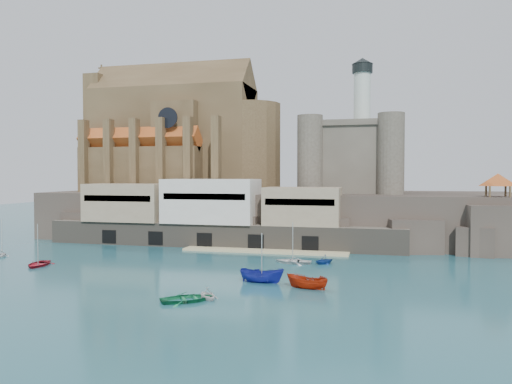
{
  "coord_description": "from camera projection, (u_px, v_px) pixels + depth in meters",
  "views": [
    {
      "loc": [
        22.28,
        -68.72,
        13.89
      ],
      "look_at": [
        -3.13,
        32.0,
        10.26
      ],
      "focal_mm": 35.0,
      "sensor_mm": 36.0,
      "label": 1
    }
  ],
  "objects": [
    {
      "name": "ground",
      "position": [
        223.0,
        270.0,
        72.52
      ],
      "size": [
        300.0,
        300.0,
        0.0
      ],
      "primitive_type": "plane",
      "color": "#194853",
      "rests_on": "ground"
    },
    {
      "name": "promontory",
      "position": [
        277.0,
        215.0,
        110.55
      ],
      "size": [
        100.0,
        36.0,
        10.0
      ],
      "color": "#2B2420",
      "rests_on": "ground"
    },
    {
      "name": "quay",
      "position": [
        210.0,
        215.0,
        97.16
      ],
      "size": [
        70.0,
        12.0,
        13.05
      ],
      "color": "#61594D",
      "rests_on": "ground"
    },
    {
      "name": "church",
      "position": [
        180.0,
        140.0,
        118.21
      ],
      "size": [
        47.0,
        25.93,
        30.51
      ],
      "color": "#4A3922",
      "rests_on": "promontory"
    },
    {
      "name": "castle_keep",
      "position": [
        352.0,
        154.0,
        107.76
      ],
      "size": [
        21.2,
        21.2,
        29.3
      ],
      "color": "#4B453B",
      "rests_on": "promontory"
    },
    {
      "name": "rock_outcrop",
      "position": [
        497.0,
        231.0,
        87.16
      ],
      "size": [
        14.5,
        10.5,
        8.7
      ],
      "color": "#2B2420",
      "rests_on": "ground"
    },
    {
      "name": "pavilion",
      "position": [
        498.0,
        181.0,
        87.01
      ],
      "size": [
        6.4,
        6.4,
        5.4
      ],
      "color": "#4A3922",
      "rests_on": "rock_outcrop"
    },
    {
      "name": "boat_0",
      "position": [
        38.0,
        266.0,
        75.79
      ],
      "size": [
        4.17,
        2.08,
        5.62
      ],
      "primitive_type": "imported",
      "rotation": [
        0.0,
        0.0,
        0.24
      ],
      "color": "maroon",
      "rests_on": "ground"
    },
    {
      "name": "boat_1",
      "position": [
        208.0,
        299.0,
        55.52
      ],
      "size": [
        3.18,
        3.15,
        3.22
      ],
      "primitive_type": "imported",
      "rotation": [
        0.0,
        0.0,
        0.76
      ],
      "color": "silver",
      "rests_on": "ground"
    },
    {
      "name": "boat_2",
      "position": [
        262.0,
        283.0,
        64.08
      ],
      "size": [
        2.35,
        2.29,
        5.87
      ],
      "primitive_type": "imported",
      "rotation": [
        0.0,
        0.0,
        1.54
      ],
      "color": "navy",
      "rests_on": "ground"
    },
    {
      "name": "boat_3",
      "position": [
        187.0,
        301.0,
        54.69
      ],
      "size": [
        3.45,
        4.15,
        5.91
      ],
      "primitive_type": "imported",
      "rotation": [
        0.0,
        0.0,
        2.19
      ],
      "color": "#197A4A",
      "rests_on": "ground"
    },
    {
      "name": "boat_4",
      "position": [
        2.0,
        257.0,
        84.39
      ],
      "size": [
        2.94,
        2.56,
        2.91
      ],
      "primitive_type": "imported",
      "rotation": [
        0.0,
        0.0,
        3.65
      ],
      "color": "silver",
      "rests_on": "ground"
    },
    {
      "name": "boat_5",
      "position": [
        307.0,
        289.0,
        60.69
      ],
      "size": [
        2.34,
        2.3,
        5.24
      ],
      "primitive_type": "imported",
      "rotation": [
        0.0,
        0.0,
        4.53
      ],
      "color": "#9D2108",
      "rests_on": "ground"
    },
    {
      "name": "boat_6",
      "position": [
        293.0,
        263.0,
        78.3
      ],
      "size": [
        1.66,
        4.24,
        5.78
      ],
      "primitive_type": "imported",
      "rotation": [
        0.0,
        0.0,
        4.6
      ],
      "color": "silver",
      "rests_on": "ground"
    },
    {
      "name": "boat_7",
      "position": [
        324.0,
        264.0,
        77.59
      ],
      "size": [
        3.37,
        3.33,
        3.41
      ],
      "primitive_type": "imported",
      "rotation": [
        0.0,
        0.0,
        5.52
      ],
      "color": "navy",
      "rests_on": "ground"
    }
  ]
}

